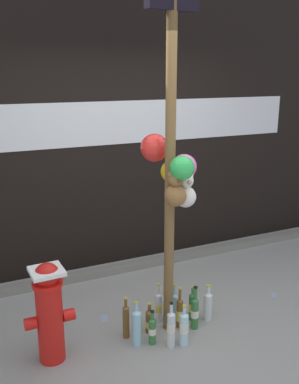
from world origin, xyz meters
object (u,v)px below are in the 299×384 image
Objects in this scene: bottle_8 at (137,327)px; bottle_10 at (150,321)px; bottle_5 at (152,330)px; bottle_11 at (208,305)px; bottle_7 at (184,328)px; bottle_9 at (171,328)px; bottle_2 at (174,304)px; bottle_1 at (180,313)px; bottle_3 at (195,312)px; fire_hydrant at (49,310)px; bottle_0 at (159,306)px; bottle_6 at (126,320)px; memorial_post at (172,144)px; bottle_4 at (192,306)px.

bottle_8 is 0.21m from bottle_10.
bottle_11 is at bearing 10.46° from bottle_5.
bottle_5 reaches higher than bottle_10.
bottle_9 is at bearing 167.59° from bottle_7.
bottle_2 is 0.55m from bottle_8.
bottle_1 is 1.05× the size of bottle_7.
bottle_1 is 0.14m from bottle_3.
fire_hydrant reaches higher than bottle_9.
bottle_0 is 0.99× the size of bottle_6.
fire_hydrant is 0.88m from bottle_5.
bottle_7 reaches higher than bottle_10.
memorial_post reaches higher than bottle_4.
bottle_6 is at bearing 173.79° from bottle_1.
bottle_4 is (0.16, 0.06, -0.01)m from bottle_1.
bottle_4 is 0.63m from bottle_8.
memorial_post is 7.94× the size of bottle_0.
fire_hydrant is 1.17m from bottle_1.
bottle_1 reaches higher than bottle_5.
bottle_8 is 1.39× the size of bottle_10.
bottle_1 is (0.08, -0.04, -1.51)m from memorial_post.
bottle_9 reaches higher than bottle_8.
bottle_1 is 0.29m from bottle_11.
bottle_10 is at bearing -140.38° from bottle_0.
memorial_post is 8.90× the size of bottle_4.
bottle_9 is (-0.07, -0.38, 0.02)m from bottle_0.
bottle_0 is 0.97× the size of bottle_1.
bottle_4 is at bearing 37.45° from bottle_9.
bottle_11 is (0.36, -0.05, -1.50)m from memorial_post.
memorial_post is 1.53m from bottle_4.
bottle_0 is 1.31× the size of bottle_10.
memorial_post is 10.40× the size of bottle_10.
bottle_1 is at bearing 69.41° from bottle_7.
memorial_post is at bearing 149.70° from bottle_3.
bottle_6 is (-0.53, -0.12, 0.03)m from bottle_2.
bottle_5 is at bearing 141.51° from bottle_9.
bottle_8 is (-0.56, -0.01, 0.01)m from bottle_3.
bottle_6 is at bearing -179.61° from bottle_4.
memorial_post reaches higher than bottle_7.
memorial_post is 1.61m from fire_hydrant.
bottle_2 reaches higher than bottle_10.
bottle_8 reaches higher than bottle_4.
bottle_2 is (0.04, 0.17, -0.01)m from bottle_1.
memorial_post is 7.35× the size of bottle_3.
memorial_post is at bearing 172.55° from bottle_11.
bottle_10 is (0.17, 0.11, -0.06)m from bottle_8.
memorial_post is 1.55m from bottle_5.
bottle_3 is 1.07× the size of bottle_6.
bottle_0 is at bearing 79.53° from bottle_9.
fire_hydrant is at bearing 178.49° from bottle_11.
bottle_4 is at bearing -41.38° from bottle_2.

